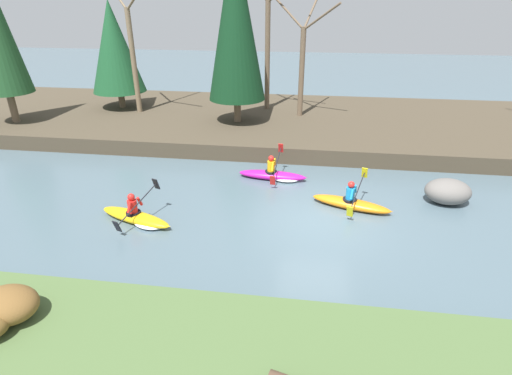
% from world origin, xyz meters
% --- Properties ---
extents(ground_plane, '(90.00, 90.00, 0.00)m').
position_xyz_m(ground_plane, '(0.00, 0.00, 0.00)').
color(ground_plane, '#4C606B').
extents(riverbank_far, '(44.00, 10.68, 0.72)m').
position_xyz_m(riverbank_far, '(0.00, 10.08, 0.36)').
color(riverbank_far, '#473D2D').
rests_on(riverbank_far, ground).
extents(conifer_tree_left, '(2.99, 2.99, 5.84)m').
position_xyz_m(conifer_tree_left, '(-11.52, 10.62, 4.11)').
color(conifer_tree_left, brown).
rests_on(conifer_tree_left, riverbank_far).
extents(conifer_tree_mid_left, '(2.84, 2.84, 8.77)m').
position_xyz_m(conifer_tree_mid_left, '(-4.22, 8.62, 5.69)').
color(conifer_tree_mid_left, brown).
rests_on(conifer_tree_mid_left, riverbank_far).
extents(bare_tree_upstream, '(3.98, 3.94, 7.27)m').
position_xyz_m(bare_tree_upstream, '(-10.08, 9.87, 4.14)').
color(bare_tree_upstream, '#7A664C').
rests_on(bare_tree_upstream, riverbank_far).
extents(bare_tree_mid_upstream, '(4.25, 4.20, 7.77)m').
position_xyz_m(bare_tree_mid_upstream, '(-2.98, 11.57, 4.38)').
color(bare_tree_mid_upstream, brown).
rests_on(bare_tree_mid_upstream, riverbank_far).
extents(bare_tree_mid_downstream, '(3.35, 3.31, 6.07)m').
position_xyz_m(bare_tree_mid_downstream, '(-1.02, 10.34, 3.58)').
color(bare_tree_mid_downstream, brown).
rests_on(bare_tree_mid_downstream, riverbank_far).
extents(shrub_clump_second, '(1.27, 1.06, 0.69)m').
position_xyz_m(shrub_clump_second, '(-6.38, -5.89, 0.89)').
color(shrub_clump_second, brown).
rests_on(shrub_clump_second, riverbank_near).
extents(kayaker_lead, '(2.76, 2.02, 1.20)m').
position_xyz_m(kayaker_lead, '(1.14, 1.02, 0.22)').
color(kayaker_lead, orange).
rests_on(kayaker_lead, ground).
extents(kayaker_middle, '(2.79, 2.07, 1.20)m').
position_xyz_m(kayaker_middle, '(-1.71, 3.09, 0.20)').
color(kayaker_middle, '#C61999').
rests_on(kayaker_middle, ground).
extents(kayaker_trailing, '(2.75, 2.02, 1.20)m').
position_xyz_m(kayaker_trailing, '(-5.76, -0.92, 0.20)').
color(kayaker_trailing, yellow).
rests_on(kayaker_trailing, ground).
extents(boulder_midstream, '(1.56, 1.22, 0.88)m').
position_xyz_m(boulder_midstream, '(4.50, 1.92, 0.44)').
color(boulder_midstream, slate).
rests_on(boulder_midstream, ground).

